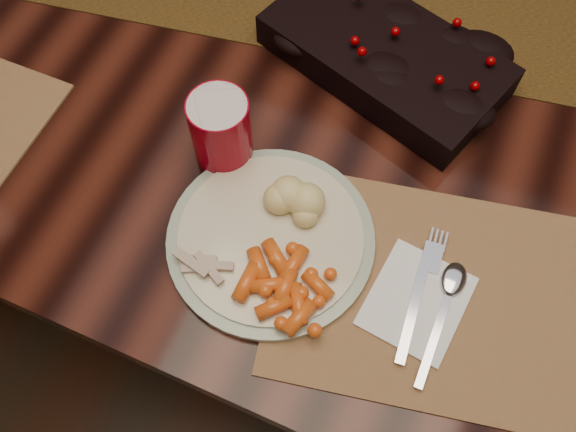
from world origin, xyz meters
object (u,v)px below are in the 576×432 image
at_px(napkin, 417,301).
at_px(dining_table, 354,208).
at_px(placemat_main, 432,294).
at_px(baby_carrots, 282,285).
at_px(mashed_potatoes, 295,198).
at_px(turkey_shreds, 205,259).
at_px(centerpiece, 386,51).
at_px(dinner_plate, 271,238).
at_px(red_cup, 221,131).

bearing_deg(napkin, dining_table, 124.38).
bearing_deg(placemat_main, napkin, -140.31).
distance_m(baby_carrots, mashed_potatoes, 0.12).
distance_m(turkey_shreds, napkin, 0.28).
bearing_deg(mashed_potatoes, napkin, -16.42).
distance_m(centerpiece, placemat_main, 0.38).
height_order(dinner_plate, napkin, dinner_plate).
relative_size(baby_carrots, napkin, 0.78).
height_order(baby_carrots, turkey_shreds, baby_carrots).
relative_size(dining_table, red_cup, 15.83).
bearing_deg(placemat_main, centerpiece, 108.01).
distance_m(placemat_main, mashed_potatoes, 0.22).
distance_m(centerpiece, red_cup, 0.29).
bearing_deg(red_cup, napkin, -17.87).
bearing_deg(napkin, turkey_shreds, -160.48).
xyz_separation_m(placemat_main, red_cup, (-0.34, 0.08, 0.06)).
distance_m(dining_table, turkey_shreds, 0.55).
distance_m(centerpiece, mashed_potatoes, 0.29).
bearing_deg(turkey_shreds, dinner_plate, 47.18).
relative_size(dining_table, centerpiece, 4.97).
bearing_deg(placemat_main, turkey_shreds, -175.25).
xyz_separation_m(dining_table, red_cup, (-0.17, -0.19, 0.44)).
height_order(centerpiece, red_cup, red_cup).
bearing_deg(mashed_potatoes, baby_carrots, -74.47).
bearing_deg(dining_table, mashed_potatoes, -98.96).
bearing_deg(red_cup, mashed_potatoes, -20.00).
relative_size(centerpiece, placemat_main, 0.89).
height_order(dinner_plate, red_cup, red_cup).
xyz_separation_m(centerpiece, baby_carrots, (0.00, -0.40, -0.01)).
height_order(dinner_plate, baby_carrots, baby_carrots).
xyz_separation_m(mashed_potatoes, red_cup, (-0.13, 0.05, 0.02)).
distance_m(baby_carrots, napkin, 0.17).
distance_m(dinner_plate, red_cup, 0.16).
relative_size(centerpiece, baby_carrots, 3.46).
height_order(dining_table, napkin, napkin).
distance_m(baby_carrots, turkey_shreds, 0.11).
bearing_deg(dinner_plate, placemat_main, 3.86).
bearing_deg(dining_table, placemat_main, -57.96).
bearing_deg(dining_table, centerpiece, 102.39).
xyz_separation_m(baby_carrots, mashed_potatoes, (-0.03, 0.11, 0.01)).
xyz_separation_m(mashed_potatoes, napkin, (0.19, -0.06, -0.04)).
bearing_deg(baby_carrots, dinner_plate, 125.89).
xyz_separation_m(dining_table, dinner_plate, (-0.05, -0.29, 0.39)).
xyz_separation_m(placemat_main, napkin, (-0.02, -0.02, 0.00)).
height_order(placemat_main, dinner_plate, dinner_plate).
bearing_deg(napkin, placemat_main, 57.44).
relative_size(dining_table, napkin, 13.44).
bearing_deg(baby_carrots, red_cup, 135.16).
height_order(baby_carrots, red_cup, red_cup).
bearing_deg(turkey_shreds, napkin, 13.11).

